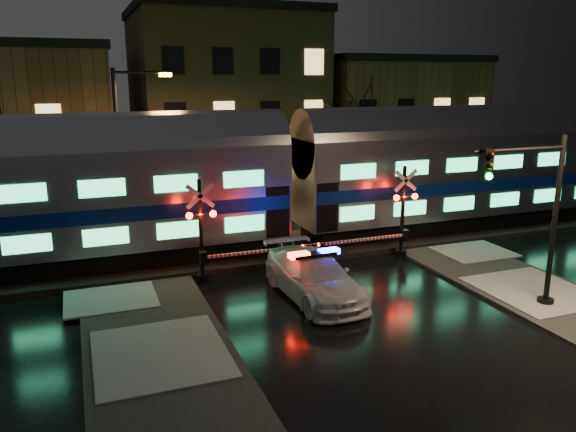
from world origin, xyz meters
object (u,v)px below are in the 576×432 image
object	(u,v)px
crossing_signal_left	(212,240)
streetlight	(124,144)
crossing_signal_right	(396,221)
traffic_light	(534,221)
police_car	(314,276)

from	to	relation	value
crossing_signal_left	streetlight	bearing A→B (deg)	109.13
crossing_signal_right	streetlight	world-z (taller)	streetlight
traffic_light	crossing_signal_right	bearing A→B (deg)	89.47
crossing_signal_right	crossing_signal_left	size ratio (longest dim) A/B	1.00
streetlight	traffic_light	bearing A→B (deg)	-49.27
crossing_signal_right	streetlight	size ratio (longest dim) A/B	0.70
crossing_signal_right	crossing_signal_left	world-z (taller)	crossing_signal_right
crossing_signal_right	police_car	bearing A→B (deg)	-150.52
traffic_light	police_car	bearing A→B (deg)	139.23
police_car	streetlight	size ratio (longest dim) A/B	0.67
police_car	crossing_signal_left	xyz separation A→B (m)	(-2.91, 2.78, 0.83)
crossing_signal_left	traffic_light	distance (m)	11.00
crossing_signal_left	traffic_light	size ratio (longest dim) A/B	0.96
traffic_light	streetlight	distance (m)	17.25
police_car	streetlight	distance (m)	11.46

